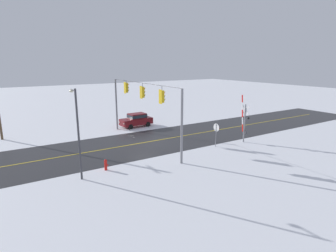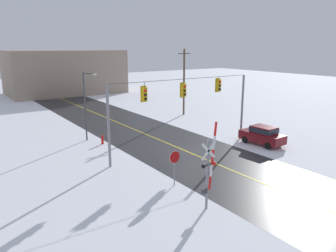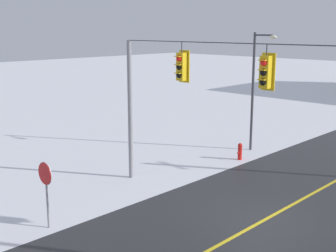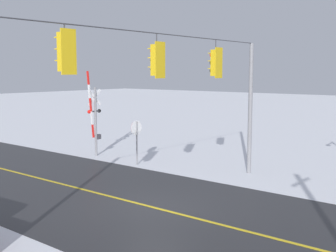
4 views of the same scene
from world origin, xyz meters
name	(u,v)px [view 2 (image 2 of 4)]	position (x,y,z in m)	size (l,w,h in m)	color
ground_plane	(184,150)	(0.00, 0.00, 0.00)	(160.00, 160.00, 0.00)	white
road_asphalt	(148,135)	(0.00, 6.00, 0.00)	(9.00, 80.00, 0.01)	#28282B
lane_centre_line	(148,135)	(0.00, 6.00, 0.01)	(0.14, 72.00, 0.01)	gold
signal_span	(184,102)	(-0.04, -0.01, 4.26)	(14.20, 0.47, 6.22)	gray
stop_sign	(175,160)	(-5.01, -5.55, 1.71)	(0.80, 0.09, 2.35)	gray
railroad_crossing	(208,169)	(-5.32, -9.12, 2.31)	(1.07, 0.31, 4.92)	gray
parked_car_maroon	(263,135)	(7.00, -2.67, 0.95)	(2.03, 4.29, 1.74)	maroon
streetlamp_near	(87,100)	(-5.59, 7.89, 3.92)	(1.39, 0.28, 6.50)	#38383D
fire_hydrant	(102,139)	(-5.08, 5.83, 0.47)	(0.24, 0.31, 0.88)	red
utility_pole	(184,81)	(9.33, 12.39, 4.39)	(1.80, 0.24, 8.53)	brown
building_distant	(65,72)	(3.09, 41.85, 4.05)	(20.60, 12.37, 8.10)	gray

